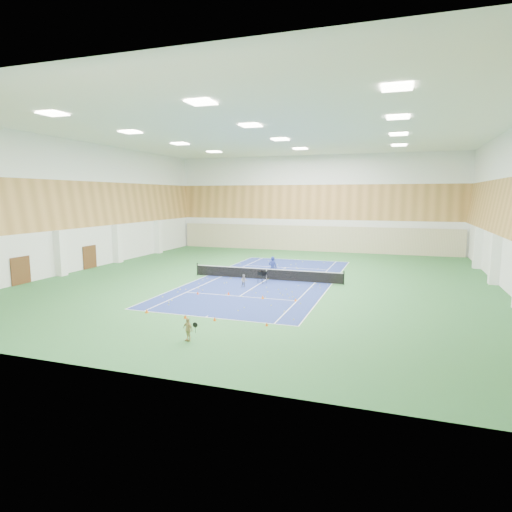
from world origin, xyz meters
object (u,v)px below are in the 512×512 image
Objects in this scene: child_court at (244,281)px; ball_cart at (262,277)px; child_apron at (188,329)px; tennis_net at (266,273)px; coach at (273,268)px.

child_court is 1.01× the size of ball_cart.
child_apron reaches higher than ball_cart.
child_apron reaches higher than tennis_net.
child_apron is (1.68, -12.45, 0.08)m from child_court.
child_apron is at bearing 92.55° from coach.
tennis_net is at bearing 115.85° from ball_cart.
coach is 1.93× the size of child_court.
ball_cart is at bearing 39.74° from child_court.
tennis_net is 3.46m from child_court.
tennis_net is 6.70× the size of coach.
child_apron is (0.56, -16.42, -0.38)m from coach.
tennis_net is 0.81m from coach.
ball_cart is (0.11, -1.52, -0.06)m from tennis_net.
tennis_net is at bearing 116.74° from child_apron.
ball_cart is (-0.26, -2.12, -0.47)m from coach.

